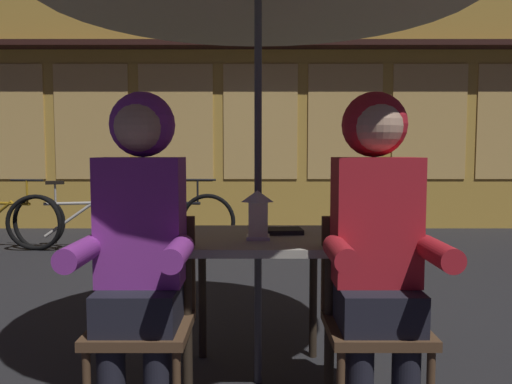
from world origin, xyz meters
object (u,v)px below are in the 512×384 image
object	(u,v)px
person_left_hooded	(138,227)
bicycle_third	(164,219)
cafe_table	(256,256)
book	(280,231)
chair_left	(143,309)
bicycle_second	(79,220)
chair_right	(370,309)
lantern	(256,213)
person_right_hooded	(375,227)

from	to	relation	value
person_left_hooded	bicycle_third	distance (m)	4.05
cafe_table	bicycle_third	size ratio (longest dim) A/B	0.44
cafe_table	person_left_hooded	xyz separation A→B (m)	(-0.48, -0.43, 0.21)
bicycle_third	book	xyz separation A→B (m)	(1.22, -3.46, 0.41)
chair_left	bicycle_second	distance (m)	4.22
chair_right	bicycle_second	size ratio (longest dim) A/B	0.53
bicycle_third	lantern	bearing A→B (deg)	-73.26
lantern	book	distance (m)	0.23
book	chair_left	bearing A→B (deg)	-148.92
bicycle_third	book	distance (m)	3.69
book	lantern	bearing A→B (deg)	-133.63
bicycle_third	book	bearing A→B (deg)	-70.66
lantern	bicycle_second	bearing A→B (deg)	120.23
lantern	bicycle_second	size ratio (longest dim) A/B	0.14
bicycle_third	book	size ratio (longest dim) A/B	8.38
person_left_hooded	chair_left	bearing A→B (deg)	90.00
cafe_table	chair_left	xyz separation A→B (m)	(-0.48, -0.37, -0.15)
chair_right	chair_left	bearing A→B (deg)	180.00
person_left_hooded	cafe_table	bearing A→B (deg)	41.57
bicycle_third	chair_left	bearing A→B (deg)	-81.09
cafe_table	person_right_hooded	distance (m)	0.67
cafe_table	book	size ratio (longest dim) A/B	3.70
chair_left	chair_right	size ratio (longest dim) A/B	1.00
bicycle_third	bicycle_second	bearing A→B (deg)	-178.55
cafe_table	lantern	xyz separation A→B (m)	(-0.00, -0.08, 0.22)
lantern	person_right_hooded	distance (m)	0.59
bicycle_second	book	size ratio (longest dim) A/B	8.23
cafe_table	chair_right	size ratio (longest dim) A/B	0.85
chair_right	lantern	bearing A→B (deg)	149.19
chair_left	person_right_hooded	distance (m)	1.03
person_left_hooded	book	size ratio (longest dim) A/B	7.00
person_left_hooded	bicycle_second	xyz separation A→B (m)	(-1.62, 3.95, -0.50)
lantern	person_right_hooded	bearing A→B (deg)	-35.53
bicycle_second	chair_left	bearing A→B (deg)	-67.36
chair_right	person_right_hooded	size ratio (longest dim) A/B	0.62
person_left_hooded	bicycle_second	size ratio (longest dim) A/B	0.85
chair_left	book	size ratio (longest dim) A/B	4.35
person_right_hooded	book	xyz separation A→B (m)	(-0.36, 0.51, -0.09)
chair_left	bicycle_third	distance (m)	3.96
chair_right	person_right_hooded	bearing A→B (deg)	-90.00
bicycle_second	book	bearing A→B (deg)	-57.11
chair_right	bicycle_third	distance (m)	4.22
cafe_table	chair_right	bearing A→B (deg)	-37.55
chair_left	person_left_hooded	world-z (taller)	person_left_hooded
chair_right	book	bearing A→B (deg)	128.48
chair_right	person_right_hooded	distance (m)	0.36
lantern	chair_right	size ratio (longest dim) A/B	0.27
person_right_hooded	bicycle_second	xyz separation A→B (m)	(-2.58, 3.95, -0.50)
person_left_hooded	lantern	bearing A→B (deg)	35.89
cafe_table	bicycle_second	bearing A→B (deg)	120.84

